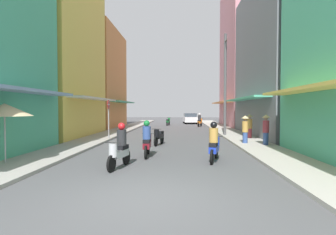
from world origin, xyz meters
TOP-DOWN VIEW (x-y plane):
  - ground_plane at (0.00, 15.59)m, footprint 86.19×86.19m
  - sidewalk_left at (-4.89, 15.59)m, footprint 2.16×47.18m
  - sidewalk_right at (4.89, 15.59)m, footprint 2.16×47.18m
  - building_left_mid at (-8.96, 13.14)m, footprint 7.05×8.53m
  - building_left_far at (-8.96, 22.21)m, footprint 7.05×8.77m
  - building_right_mid at (8.96, 14.27)m, footprint 7.05×10.96m
  - building_right_far at (8.96, 25.25)m, footprint 7.05×10.30m
  - motorbike_blue at (2.09, 4.43)m, footprint 0.67×1.77m
  - motorbike_silver at (-1.34, 3.12)m, footprint 0.61×1.79m
  - motorbike_green at (-0.83, 26.73)m, footprint 0.57×1.80m
  - motorbike_orange at (2.93, 24.87)m, footprint 0.74×1.75m
  - motorbike_black at (-0.47, 9.03)m, footprint 0.62×1.79m
  - motorbike_maroon at (-0.67, 5.38)m, footprint 0.55×1.81m
  - parked_car at (2.01, 31.19)m, footprint 2.08×4.23m
  - pedestrian_midway at (5.38, 12.00)m, footprint 0.44×0.44m
  - pedestrian_crossing at (5.38, 8.60)m, footprint 0.44×0.44m
  - pedestrian_far at (4.44, 9.29)m, footprint 0.44×0.44m
  - vendor_umbrella at (-5.48, 3.14)m, footprint 1.87×1.87m
  - utility_pole at (4.06, 14.02)m, footprint 0.20×1.20m
  - street_sign_no_entry at (-3.96, 11.17)m, footprint 0.07×0.60m

SIDE VIEW (x-z plane):
  - ground_plane at x=0.00m, z-range 0.00..0.00m
  - sidewalk_left at x=-4.89m, z-range 0.00..0.12m
  - sidewalk_right at x=4.89m, z-range 0.00..0.12m
  - motorbike_green at x=-0.83m, z-range 0.02..0.99m
  - motorbike_black at x=-0.47m, z-range 0.02..0.99m
  - motorbike_blue at x=2.09m, z-range -0.09..1.49m
  - motorbike_silver at x=-1.34m, z-range -0.09..1.49m
  - motorbike_orange at x=2.93m, z-range -0.09..1.49m
  - motorbike_maroon at x=-0.67m, z-range -0.09..1.49m
  - parked_car at x=2.01m, z-range 0.01..1.46m
  - pedestrian_far at x=4.44m, z-range 0.11..1.79m
  - pedestrian_midway at x=5.38m, z-range 0.11..1.81m
  - pedestrian_crossing at x=5.38m, z-range 0.11..1.86m
  - street_sign_no_entry at x=-3.96m, z-range 0.39..3.04m
  - vendor_umbrella at x=-5.48m, z-range 0.90..3.16m
  - utility_pole at x=4.06m, z-range 0.08..7.70m
  - building_left_far at x=-8.96m, z-range 0.00..10.43m
  - building_right_mid at x=8.96m, z-range -0.01..11.53m
  - building_left_mid at x=-8.96m, z-range -0.01..11.62m
  - building_right_far at x=8.96m, z-range -0.01..16.47m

